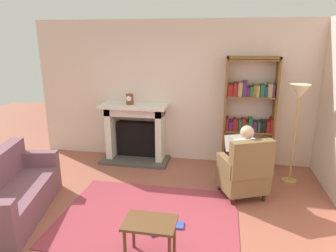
% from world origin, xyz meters
% --- Properties ---
extents(ground, '(14.00, 14.00, 0.00)m').
position_xyz_m(ground, '(0.00, 0.00, 0.00)').
color(ground, '#975340').
extents(back_wall, '(5.60, 0.10, 2.70)m').
position_xyz_m(back_wall, '(0.00, 2.55, 1.35)').
color(back_wall, beige).
rests_on(back_wall, ground).
extents(area_rug, '(2.40, 1.80, 0.01)m').
position_xyz_m(area_rug, '(0.00, 0.30, 0.01)').
color(area_rug, '#963441').
rests_on(area_rug, ground).
extents(fireplace, '(1.32, 0.64, 1.15)m').
position_xyz_m(fireplace, '(-0.75, 2.30, 0.60)').
color(fireplace, '#4C4742').
rests_on(fireplace, ground).
extents(mantel_clock, '(0.14, 0.14, 0.20)m').
position_xyz_m(mantel_clock, '(-0.82, 2.20, 1.25)').
color(mantel_clock, brown).
rests_on(mantel_clock, fireplace).
extents(bookshelf, '(0.91, 0.32, 2.06)m').
position_xyz_m(bookshelf, '(1.40, 2.33, 0.98)').
color(bookshelf, brown).
rests_on(bookshelf, ground).
extents(armchair_reading, '(0.84, 0.83, 0.97)m').
position_xyz_m(armchair_reading, '(1.29, 1.10, 0.42)').
color(armchair_reading, '#331E14').
rests_on(armchair_reading, ground).
extents(seated_reader, '(0.51, 0.60, 1.14)m').
position_xyz_m(seated_reader, '(1.25, 1.21, 0.62)').
color(seated_reader, silver).
rests_on(seated_reader, ground).
extents(sofa_floral, '(1.09, 1.82, 0.85)m').
position_xyz_m(sofa_floral, '(-1.85, 0.02, 0.32)').
color(sofa_floral, '#774C59').
rests_on(sofa_floral, ground).
extents(side_table, '(0.56, 0.39, 0.48)m').
position_xyz_m(side_table, '(0.22, -0.50, 0.40)').
color(side_table, brown).
rests_on(side_table, ground).
extents(scattered_books, '(0.48, 0.38, 0.03)m').
position_xyz_m(scattered_books, '(0.26, 0.07, 0.03)').
color(scattered_books, '#334CA5').
rests_on(scattered_books, area_rug).
extents(floor_lamp, '(0.32, 0.32, 1.67)m').
position_xyz_m(floor_lamp, '(2.10, 1.80, 1.41)').
color(floor_lamp, '#B7933F').
rests_on(floor_lamp, ground).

